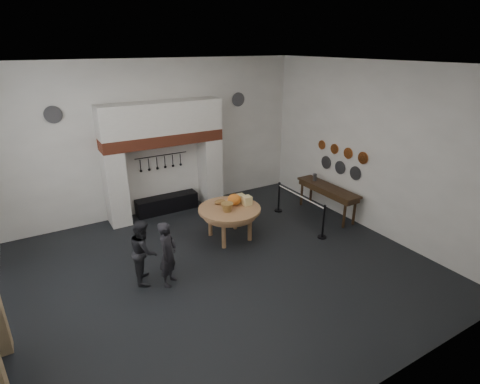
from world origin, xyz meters
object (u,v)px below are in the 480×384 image
iron_range (167,204)px  side_table (328,187)px  barrier_post_far (279,198)px  barrier_post_near (323,222)px  visitor_far (144,251)px  work_table (230,209)px  visitor_near (168,254)px

iron_range → side_table: 4.93m
barrier_post_far → barrier_post_near: bearing=-90.0°
visitor_far → barrier_post_near: size_ratio=1.59×
visitor_far → barrier_post_far: bearing=-55.3°
work_table → barrier_post_far: barrier_post_far is taller
work_table → barrier_post_far: size_ratio=1.82×
barrier_post_far → iron_range: bearing=149.7°
visitor_near → visitor_far: 0.57m
work_table → barrier_post_near: size_ratio=1.82×
visitor_near → iron_range: bearing=24.2°
visitor_near → barrier_post_near: 4.27m
work_table → visitor_near: (-2.12, -1.13, -0.11)m
visitor_near → barrier_post_far: 4.66m
work_table → barrier_post_near: bearing=-30.4°
iron_range → barrier_post_far: size_ratio=2.11×
side_table → barrier_post_far: size_ratio=2.44×
iron_range → barrier_post_near: 4.79m
visitor_near → visitor_far: size_ratio=1.02×
work_table → barrier_post_near: (2.14, -1.26, -0.39)m
visitor_far → side_table: size_ratio=0.65×
iron_range → visitor_near: visitor_near is taller
work_table → iron_range: bearing=108.7°
visitor_far → side_table: visitor_far is taller
visitor_near → barrier_post_near: bearing=-48.1°
visitor_near → barrier_post_far: (4.26, 1.87, -0.28)m
barrier_post_far → work_table: bearing=-160.9°
visitor_far → barrier_post_near: bearing=-79.3°
visitor_far → barrier_post_far: (4.66, 1.47, -0.27)m
visitor_far → barrier_post_far: visitor_far is taller
work_table → visitor_near: size_ratio=1.12×
work_table → side_table: bearing=-3.1°
visitor_far → work_table: bearing=-56.6°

